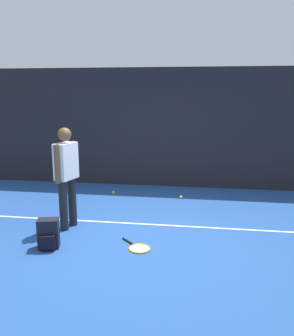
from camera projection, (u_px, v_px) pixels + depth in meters
The scene contains 8 objects.
ground_plane at pixel (143, 233), 5.82m from camera, with size 12.00×12.00×0.00m, color #234C93.
back_fence at pixel (163, 128), 8.42m from camera, with size 10.00×0.10×2.81m, color black.
court_line at pixel (147, 224), 6.18m from camera, with size 9.00×0.05×0.00m, color white.
tennis_player at pixel (66, 172), 5.84m from camera, with size 0.32×0.51×1.70m.
tennis_racket at pixel (138, 248), 5.23m from camera, with size 0.56×0.56×0.03m.
backpack at pixel (48, 234), 5.21m from camera, with size 0.34×0.34×0.44m.
tennis_ball_near_player at pixel (181, 197), 7.65m from camera, with size 0.07×0.07×0.07m, color #CCE033.
tennis_ball_by_fence at pixel (113, 192), 8.00m from camera, with size 0.07×0.07×0.07m, color #CCE033.
Camera 1 is at (0.86, -5.39, 2.28)m, focal length 37.90 mm.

